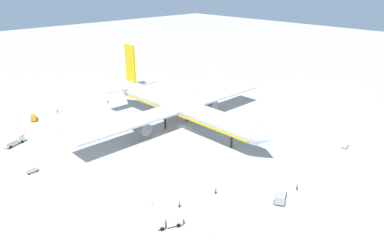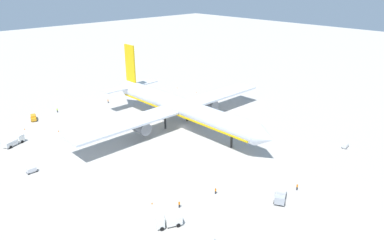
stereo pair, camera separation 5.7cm
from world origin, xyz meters
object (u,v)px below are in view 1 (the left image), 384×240
Objects in this scene: service_truck_1 at (169,220)px; ground_worker_2 at (297,187)px; ground_worker_1 at (108,101)px; ground_worker_3 at (216,191)px; ground_worker_4 at (57,110)px; ground_worker_0 at (179,204)px; traffic_cone_1 at (58,131)px; baggage_cart_1 at (32,170)px; traffic_cone_0 at (196,92)px; traffic_cone_3 at (24,129)px; airliner at (180,107)px; traffic_cone_4 at (177,88)px; service_truck_0 at (281,194)px; service_truck_2 at (14,141)px; service_van at (33,117)px; traffic_cone_2 at (152,203)px; baggage_cart_2 at (345,145)px.

service_truck_1 reaches higher than ground_worker_2.
ground_worker_2 is at bearing 70.17° from service_truck_1.
ground_worker_1 is 90.52m from ground_worker_2.
ground_worker_3 is 0.91× the size of ground_worker_4.
traffic_cone_1 is (-61.22, -0.90, -0.59)m from ground_worker_0.
baggage_cart_1 is 85.54m from traffic_cone_0.
airliner is at bearing 49.74° from traffic_cone_3.
service_truck_0 is at bearing -26.79° from traffic_cone_4.
ground_worker_3 is (-12.95, -15.92, -0.11)m from ground_worker_2.
ground_worker_2 is (75.83, 41.66, -0.43)m from service_truck_2.
ground_worker_1 is 3.16× the size of traffic_cone_0.
ground_worker_1 is at bearing 160.00° from ground_worker_0.
service_van is 80.97m from ground_worker_3.
ground_worker_4 is at bearing -101.44° from ground_worker_1.
traffic_cone_0 is (-20.71, 82.99, -0.54)m from baggage_cart_1.
ground_worker_3 is at bearing -41.15° from traffic_cone_0.
airliner is 45.12× the size of ground_worker_2.
service_truck_2 is 12.87× the size of traffic_cone_2.
ground_worker_1 is (-75.62, 27.52, 0.02)m from ground_worker_0.
baggage_cart_2 is at bearing 94.39° from ground_worker_2.
traffic_cone_1 is (-0.88, -65.55, 0.00)m from traffic_cone_0.
traffic_cone_0 is (15.28, 37.12, -0.61)m from ground_worker_1.
ground_worker_2 is 80.77m from traffic_cone_1.
airliner is 146.90× the size of traffic_cone_2.
traffic_cone_4 is at bearing 138.75° from ground_worker_0.
baggage_cart_1 is 47.54m from ground_worker_4.
baggage_cart_1 is at bearing -145.04° from service_truck_0.
service_van is 109.15m from baggage_cart_2.
service_truck_2 is 4.15× the size of ground_worker_0.
airliner is 146.90× the size of traffic_cone_3.
service_truck_0 reaches higher than ground_worker_3.
baggage_cart_1 is 6.13× the size of traffic_cone_2.
traffic_cone_2 is (74.32, -10.90, -0.62)m from ground_worker_4.
ground_worker_2 reaches higher than ground_worker_3.
service_truck_0 reaches higher than traffic_cone_1.
ground_worker_3 is (-1.35, 16.22, -0.66)m from service_truck_1.
service_van is at bearing 177.71° from service_truck_1.
ground_worker_0 is at bearing 0.84° from traffic_cone_1.
baggage_cart_2 is 2.02× the size of ground_worker_1.
traffic_cone_3 is (-10.19, 6.83, -1.07)m from service_truck_2.
traffic_cone_2 is at bearing 12.01° from service_truck_2.
traffic_cone_2 is (-17.82, -62.13, -0.42)m from baggage_cart_2.
service_van is at bearing -94.46° from ground_worker_1.
baggage_cart_1 is 43.67m from ground_worker_0.
service_van reaches higher than baggage_cart_2.
service_truck_0 is 10.48× the size of traffic_cone_3.
traffic_cone_0 is 74.13m from traffic_cone_3.
ground_worker_0 reaches higher than ground_worker_3.
service_truck_0 is 10.48× the size of traffic_cone_1.
ground_worker_0 is at bearing -119.67° from ground_worker_2.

